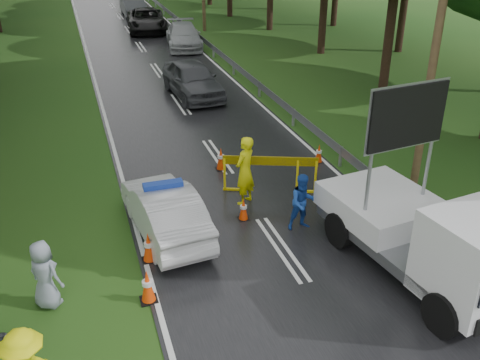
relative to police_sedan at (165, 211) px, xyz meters
name	(u,v)px	position (x,y,z in m)	size (l,w,h in m)	color
ground	(281,249)	(2.62, -1.63, -0.67)	(160.00, 160.00, 0.00)	#1A4413
road	(129,30)	(2.62, 28.37, -0.66)	(7.00, 140.00, 0.02)	black
guardrail	(179,20)	(6.32, 28.04, -0.13)	(0.12, 60.06, 0.70)	gray
utility_pole_near	(440,18)	(7.82, 0.37, 4.39)	(1.40, 0.24, 10.00)	#4A3222
police_sedan	(165,211)	(0.00, 0.00, 0.00)	(1.88, 4.20, 1.47)	silver
work_truck	(434,236)	(5.35, -3.79, 0.47)	(3.00, 5.55, 4.22)	gray
barrier	(270,166)	(3.42, 1.34, 0.21)	(2.65, 1.08, 1.17)	yellow
officer	(245,171)	(2.49, 0.92, 0.36)	(0.75, 0.49, 2.06)	yellow
civilian	(303,202)	(3.50, -0.87, 0.11)	(0.76, 0.60, 1.57)	#1843A1
bystander_right	(44,275)	(-2.93, -2.11, 0.12)	(0.77, 0.50, 1.58)	gray
queue_car_first	(192,79)	(3.42, 11.37, 0.13)	(1.91, 4.74, 1.61)	#3C3E44
queue_car_second	(184,36)	(5.22, 21.44, 0.06)	(2.06, 5.06, 1.47)	#9A9DA1
queue_car_third	(147,20)	(3.84, 27.44, 0.12)	(2.62, 5.68, 1.58)	black
queue_car_fourth	(133,5)	(3.83, 34.73, 0.14)	(1.72, 4.92, 1.62)	#414449
cone_near_left	(148,286)	(-0.88, -2.63, -0.29)	(0.37, 0.37, 0.79)	black
cone_center	(243,209)	(2.15, 0.03, -0.36)	(0.31, 0.31, 0.66)	black
cone_far	(221,159)	(2.46, 3.33, -0.30)	(0.36, 0.36, 0.77)	black
cone_left_mid	(149,247)	(-0.62, -1.13, -0.30)	(0.37, 0.37, 0.78)	black
cone_right	(319,154)	(5.76, 2.87, -0.36)	(0.31, 0.31, 0.66)	black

